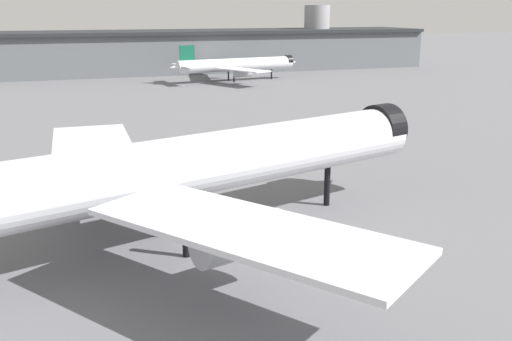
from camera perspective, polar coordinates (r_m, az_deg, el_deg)
The scene contains 5 objects.
ground at distance 58.17m, azimuth -4.36°, elevation -7.70°, with size 900.00×900.00×0.00m, color slate.
airliner_near_gate at distance 57.68m, azimuth -6.63°, elevation 0.33°, with size 64.03×57.12×17.87m.
airliner_far_taxiway at distance 192.96m, azimuth -2.03°, elevation 10.47°, with size 46.40×42.04×12.23m.
terminal_building at distance 228.22m, azimuth -5.23°, elevation 11.88°, with size 180.95×32.01×24.87m.
service_truck_front at distance 96.38m, azimuth -15.27°, elevation 2.29°, with size 5.94×3.90×3.00m.
Camera 1 is at (-13.24, -51.72, 23.10)m, focal length 40.11 mm.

